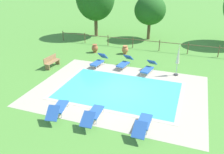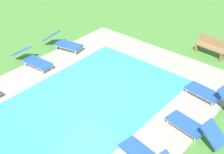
{
  "view_description": "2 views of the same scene",
  "coord_description": "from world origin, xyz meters",
  "px_view_note": "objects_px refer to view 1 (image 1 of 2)",
  "views": [
    {
      "loc": [
        4.06,
        -12.61,
        7.05
      ],
      "look_at": [
        -0.66,
        0.5,
        0.6
      ],
      "focal_mm": 37.76,
      "sensor_mm": 36.0,
      "label": 1
    },
    {
      "loc": [
        6.42,
        6.56,
        7.06
      ],
      "look_at": [
        -1.16,
        0.17,
        0.54
      ],
      "focal_mm": 49.36,
      "sensor_mm": 36.0,
      "label": 2
    }
  ],
  "objects_px": {
    "terracotta_urn_by_tree": "(125,50)",
    "wooden_bench_lawn_side": "(52,61)",
    "sun_lounger_south_far": "(99,61)",
    "sun_lounger_north_mid": "(58,109)",
    "terracotta_urn_near_fence": "(95,48)",
    "sun_lounger_south_near_corner": "(125,62)",
    "patio_umbrella_closed_row_west": "(178,57)",
    "sun_lounger_north_far": "(149,68)",
    "sun_lounger_north_near_steps": "(93,114)",
    "sun_lounger_north_end": "(143,124)",
    "tree_far_west": "(150,10)"
  },
  "relations": [
    {
      "from": "sun_lounger_north_mid",
      "to": "patio_umbrella_closed_row_west",
      "type": "xyz_separation_m",
      "value": [
        5.31,
        7.31,
        1.05
      ]
    },
    {
      "from": "sun_lounger_north_mid",
      "to": "sun_lounger_south_far",
      "type": "xyz_separation_m",
      "value": [
        -0.68,
        7.16,
        0.01
      ]
    },
    {
      "from": "sun_lounger_north_mid",
      "to": "terracotta_urn_near_fence",
      "type": "bearing_deg",
      "value": 102.74
    },
    {
      "from": "sun_lounger_north_near_steps",
      "to": "sun_lounger_south_far",
      "type": "xyz_separation_m",
      "value": [
        -2.61,
        7.01,
        0.02
      ]
    },
    {
      "from": "sun_lounger_north_near_steps",
      "to": "sun_lounger_south_far",
      "type": "distance_m",
      "value": 7.48
    },
    {
      "from": "sun_lounger_south_far",
      "to": "tree_far_west",
      "type": "distance_m",
      "value": 9.56
    },
    {
      "from": "sun_lounger_north_near_steps",
      "to": "sun_lounger_north_far",
      "type": "xyz_separation_m",
      "value": [
        1.38,
        6.99,
        0.01
      ]
    },
    {
      "from": "sun_lounger_south_far",
      "to": "terracotta_urn_by_tree",
      "type": "xyz_separation_m",
      "value": [
        1.14,
        3.38,
        0.02
      ]
    },
    {
      "from": "sun_lounger_north_far",
      "to": "sun_lounger_north_mid",
      "type": "bearing_deg",
      "value": -114.87
    },
    {
      "from": "sun_lounger_north_near_steps",
      "to": "wooden_bench_lawn_side",
      "type": "distance_m",
      "value": 8.1
    },
    {
      "from": "sun_lounger_south_near_corner",
      "to": "patio_umbrella_closed_row_west",
      "type": "bearing_deg",
      "value": -3.53
    },
    {
      "from": "sun_lounger_north_end",
      "to": "tree_far_west",
      "type": "xyz_separation_m",
      "value": [
        -3.06,
        15.87,
        2.72
      ]
    },
    {
      "from": "sun_lounger_north_mid",
      "to": "patio_umbrella_closed_row_west",
      "type": "height_order",
      "value": "patio_umbrella_closed_row_west"
    },
    {
      "from": "sun_lounger_south_near_corner",
      "to": "sun_lounger_south_far",
      "type": "height_order",
      "value": "sun_lounger_south_far"
    },
    {
      "from": "sun_lounger_north_end",
      "to": "terracotta_urn_near_fence",
      "type": "height_order",
      "value": "sun_lounger_north_end"
    },
    {
      "from": "sun_lounger_north_mid",
      "to": "terracotta_urn_by_tree",
      "type": "xyz_separation_m",
      "value": [
        0.46,
        10.55,
        0.03
      ]
    },
    {
      "from": "sun_lounger_north_far",
      "to": "patio_umbrella_closed_row_west",
      "type": "relative_size",
      "value": 0.92
    },
    {
      "from": "sun_lounger_north_end",
      "to": "wooden_bench_lawn_side",
      "type": "xyz_separation_m",
      "value": [
        -8.52,
        5.42,
        0.1
      ]
    },
    {
      "from": "wooden_bench_lawn_side",
      "to": "terracotta_urn_near_fence",
      "type": "distance_m",
      "value": 4.7
    },
    {
      "from": "sun_lounger_south_near_corner",
      "to": "sun_lounger_south_far",
      "type": "distance_m",
      "value": 2.05
    },
    {
      "from": "tree_far_west",
      "to": "terracotta_urn_near_fence",
      "type": "bearing_deg",
      "value": -121.11
    },
    {
      "from": "sun_lounger_north_mid",
      "to": "patio_umbrella_closed_row_west",
      "type": "distance_m",
      "value": 9.1
    },
    {
      "from": "sun_lounger_south_near_corner",
      "to": "patio_umbrella_closed_row_west",
      "type": "height_order",
      "value": "patio_umbrella_closed_row_west"
    },
    {
      "from": "patio_umbrella_closed_row_west",
      "to": "sun_lounger_north_mid",
      "type": "bearing_deg",
      "value": -125.97
    },
    {
      "from": "sun_lounger_south_near_corner",
      "to": "sun_lounger_north_far",
      "type": "bearing_deg",
      "value": -11.7
    },
    {
      "from": "patio_umbrella_closed_row_west",
      "to": "wooden_bench_lawn_side",
      "type": "distance_m",
      "value": 9.54
    },
    {
      "from": "wooden_bench_lawn_side",
      "to": "terracotta_urn_by_tree",
      "type": "bearing_deg",
      "value": 47.57
    },
    {
      "from": "sun_lounger_north_far",
      "to": "sun_lounger_south_far",
      "type": "distance_m",
      "value": 3.99
    },
    {
      "from": "sun_lounger_north_end",
      "to": "terracotta_urn_by_tree",
      "type": "distance_m",
      "value": 11.09
    },
    {
      "from": "sun_lounger_north_mid",
      "to": "terracotta_urn_near_fence",
      "type": "xyz_separation_m",
      "value": [
        -2.26,
        9.98,
        0.04
      ]
    },
    {
      "from": "sun_lounger_north_mid",
      "to": "sun_lounger_north_end",
      "type": "height_order",
      "value": "sun_lounger_north_mid"
    },
    {
      "from": "sun_lounger_south_near_corner",
      "to": "terracotta_urn_by_tree",
      "type": "xyz_separation_m",
      "value": [
        -0.88,
        2.99,
        0.03
      ]
    },
    {
      "from": "wooden_bench_lawn_side",
      "to": "sun_lounger_north_far",
      "type": "bearing_deg",
      "value": 11.66
    },
    {
      "from": "patio_umbrella_closed_row_west",
      "to": "tree_far_west",
      "type": "relative_size",
      "value": 0.49
    },
    {
      "from": "sun_lounger_north_end",
      "to": "sun_lounger_north_far",
      "type": "bearing_deg",
      "value": 99.59
    },
    {
      "from": "sun_lounger_north_near_steps",
      "to": "sun_lounger_north_mid",
      "type": "relative_size",
      "value": 0.99
    },
    {
      "from": "wooden_bench_lawn_side",
      "to": "sun_lounger_north_end",
      "type": "bearing_deg",
      "value": -32.45
    },
    {
      "from": "sun_lounger_south_near_corner",
      "to": "wooden_bench_lawn_side",
      "type": "relative_size",
      "value": 1.34
    },
    {
      "from": "sun_lounger_south_near_corner",
      "to": "patio_umbrella_closed_row_west",
      "type": "relative_size",
      "value": 0.91
    },
    {
      "from": "sun_lounger_north_far",
      "to": "sun_lounger_north_end",
      "type": "distance_m",
      "value": 7.03
    },
    {
      "from": "sun_lounger_north_mid",
      "to": "sun_lounger_south_near_corner",
      "type": "distance_m",
      "value": 7.68
    },
    {
      "from": "sun_lounger_north_far",
      "to": "sun_lounger_north_near_steps",
      "type": "bearing_deg",
      "value": -101.15
    },
    {
      "from": "sun_lounger_north_far",
      "to": "tree_far_west",
      "type": "relative_size",
      "value": 0.45
    },
    {
      "from": "sun_lounger_south_near_corner",
      "to": "terracotta_urn_near_fence",
      "type": "distance_m",
      "value": 4.34
    },
    {
      "from": "sun_lounger_south_far",
      "to": "terracotta_urn_by_tree",
      "type": "bearing_deg",
      "value": 71.39
    },
    {
      "from": "sun_lounger_north_end",
      "to": "sun_lounger_north_near_steps",
      "type": "bearing_deg",
      "value": -178.66
    },
    {
      "from": "sun_lounger_north_near_steps",
      "to": "terracotta_urn_by_tree",
      "type": "xyz_separation_m",
      "value": [
        -1.48,
        10.39,
        0.04
      ]
    },
    {
      "from": "terracotta_urn_by_tree",
      "to": "sun_lounger_south_near_corner",
      "type": "bearing_deg",
      "value": -73.64
    },
    {
      "from": "terracotta_urn_by_tree",
      "to": "wooden_bench_lawn_side",
      "type": "bearing_deg",
      "value": -132.43
    },
    {
      "from": "sun_lounger_south_near_corner",
      "to": "tree_far_west",
      "type": "distance_m",
      "value": 8.95
    }
  ]
}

